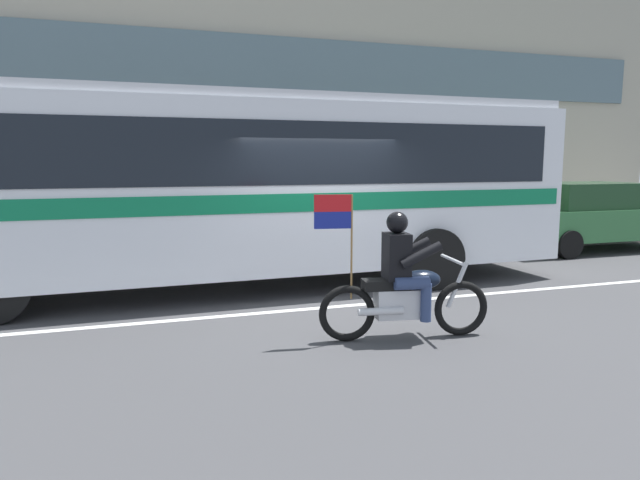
{
  "coord_description": "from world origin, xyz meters",
  "views": [
    {
      "loc": [
        -2.79,
        -8.42,
        2.17
      ],
      "look_at": [
        -0.3,
        -0.92,
        1.07
      ],
      "focal_mm": 32.12,
      "sensor_mm": 36.0,
      "label": 1
    }
  ],
  "objects_px": {
    "transit_bus": "(236,178)",
    "parked_sedan_curbside": "(590,215)",
    "motorcycle_with_rider": "(404,285)",
    "fire_hydrant": "(289,232)"
  },
  "relations": [
    {
      "from": "transit_bus",
      "to": "fire_hydrant",
      "type": "xyz_separation_m",
      "value": [
        1.78,
        3.19,
        -1.36
      ]
    },
    {
      "from": "motorcycle_with_rider",
      "to": "parked_sedan_curbside",
      "type": "xyz_separation_m",
      "value": [
        7.43,
        4.86,
        0.18
      ]
    },
    {
      "from": "transit_bus",
      "to": "parked_sedan_curbside",
      "type": "height_order",
      "value": "transit_bus"
    },
    {
      "from": "motorcycle_with_rider",
      "to": "transit_bus",
      "type": "bearing_deg",
      "value": 111.98
    },
    {
      "from": "motorcycle_with_rider",
      "to": "parked_sedan_curbside",
      "type": "bearing_deg",
      "value": 33.2
    },
    {
      "from": "parked_sedan_curbside",
      "to": "motorcycle_with_rider",
      "type": "bearing_deg",
      "value": -146.8
    },
    {
      "from": "fire_hydrant",
      "to": "transit_bus",
      "type": "bearing_deg",
      "value": -119.12
    },
    {
      "from": "transit_bus",
      "to": "parked_sedan_curbside",
      "type": "relative_size",
      "value": 2.5
    },
    {
      "from": "transit_bus",
      "to": "motorcycle_with_rider",
      "type": "distance_m",
      "value": 3.94
    },
    {
      "from": "motorcycle_with_rider",
      "to": "parked_sedan_curbside",
      "type": "relative_size",
      "value": 0.48
    }
  ]
}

